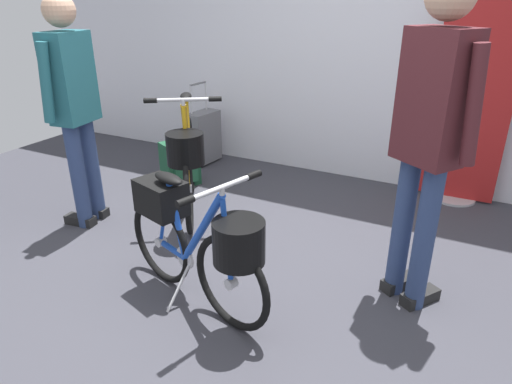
# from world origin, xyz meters

# --- Properties ---
(ground_plane) EXTENTS (7.39, 7.39, 0.00)m
(ground_plane) POSITION_xyz_m (0.00, 0.00, 0.00)
(ground_plane) COLOR #38383F
(back_wall) EXTENTS (7.39, 0.10, 3.09)m
(back_wall) POSITION_xyz_m (0.00, 2.16, 1.54)
(back_wall) COLOR silver
(back_wall) RESTS_ON ground_plane
(floor_banner_stand) EXTENTS (0.60, 0.36, 1.85)m
(floor_banner_stand) POSITION_xyz_m (0.92, 2.00, 0.84)
(floor_banner_stand) COLOR #B7B7BC
(floor_banner_stand) RESTS_ON ground_plane
(folding_bike_foreground) EXTENTS (1.12, 0.54, 0.82)m
(folding_bike_foreground) POSITION_xyz_m (-0.24, -0.22, 0.43)
(folding_bike_foreground) COLOR black
(folding_bike_foreground) RESTS_ON ground_plane
(display_bike_left) EXTENTS (0.85, 1.22, 1.00)m
(display_bike_left) POSITION_xyz_m (-0.95, 0.72, 0.45)
(display_bike_left) COLOR black
(display_bike_left) RESTS_ON ground_plane
(visitor_near_wall) EXTENTS (0.44, 0.38, 1.75)m
(visitor_near_wall) POSITION_xyz_m (0.79, 0.38, 1.02)
(visitor_near_wall) COLOR navy
(visitor_near_wall) RESTS_ON ground_plane
(visitor_browsing) EXTENTS (0.31, 0.53, 1.65)m
(visitor_browsing) POSITION_xyz_m (-1.57, 0.27, 0.94)
(visitor_browsing) COLOR navy
(visitor_browsing) RESTS_ON ground_plane
(rolling_suitcase) EXTENTS (0.22, 0.38, 0.83)m
(rolling_suitcase) POSITION_xyz_m (-1.51, 1.80, 0.28)
(rolling_suitcase) COLOR slate
(rolling_suitcase) RESTS_ON ground_plane
(backpack_on_floor) EXTENTS (0.32, 0.37, 0.42)m
(backpack_on_floor) POSITION_xyz_m (-1.37, 1.18, 0.21)
(backpack_on_floor) COLOR #19472D
(backpack_on_floor) RESTS_ON ground_plane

